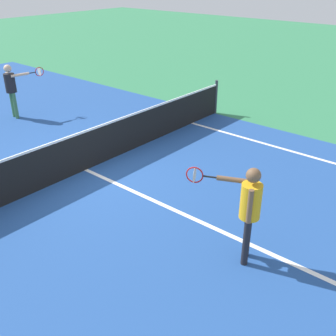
# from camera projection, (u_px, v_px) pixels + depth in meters

# --- Properties ---
(ground_plane) EXTENTS (60.00, 60.00, 0.00)m
(ground_plane) POSITION_uv_depth(u_px,v_px,m) (86.00, 170.00, 9.38)
(ground_plane) COLOR #337F51
(court_surface_inbounds) EXTENTS (10.62, 24.40, 0.00)m
(court_surface_inbounds) POSITION_uv_depth(u_px,v_px,m) (86.00, 170.00, 9.38)
(court_surface_inbounds) COLOR #234C93
(court_surface_inbounds) RESTS_ON ground_plane
(line_center_service) EXTENTS (0.10, 6.40, 0.01)m
(line_center_service) POSITION_uv_depth(u_px,v_px,m) (195.00, 219.00, 7.53)
(line_center_service) COLOR white
(line_center_service) RESTS_ON ground_plane
(net) EXTENTS (10.80, 0.09, 1.07)m
(net) POSITION_uv_depth(u_px,v_px,m) (84.00, 151.00, 9.16)
(net) COLOR #33383D
(net) RESTS_ON ground_plane
(player_near) EXTENTS (0.53, 1.18, 1.65)m
(player_near) POSITION_uv_depth(u_px,v_px,m) (248.00, 205.00, 6.06)
(player_near) COLOR black
(player_near) RESTS_ON ground_plane
(player_far) EXTENTS (1.17, 0.63, 1.65)m
(player_far) POSITION_uv_depth(u_px,v_px,m) (12.00, 85.00, 12.20)
(player_far) COLOR #3F7247
(player_far) RESTS_ON ground_plane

